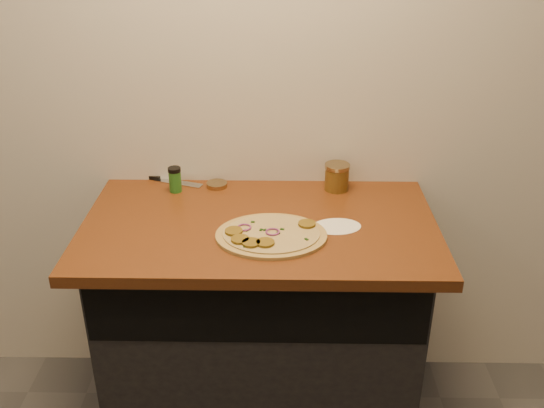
{
  "coord_description": "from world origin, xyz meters",
  "views": [
    {
      "loc": [
        0.07,
        -0.38,
        1.88
      ],
      "look_at": [
        0.04,
        1.45,
        0.95
      ],
      "focal_mm": 40.0,
      "sensor_mm": 36.0,
      "label": 1
    }
  ],
  "objects_px": {
    "chefs_knife": "(162,179)",
    "salsa_jar": "(337,177)",
    "spice_shaker": "(175,180)",
    "pizza": "(270,235)"
  },
  "relations": [
    {
      "from": "pizza",
      "to": "chefs_knife",
      "type": "bearing_deg",
      "value": 134.86
    },
    {
      "from": "pizza",
      "to": "chefs_knife",
      "type": "height_order",
      "value": "pizza"
    },
    {
      "from": "chefs_knife",
      "to": "spice_shaker",
      "type": "height_order",
      "value": "spice_shaker"
    },
    {
      "from": "chefs_knife",
      "to": "salsa_jar",
      "type": "height_order",
      "value": "salsa_jar"
    },
    {
      "from": "chefs_knife",
      "to": "spice_shaker",
      "type": "bearing_deg",
      "value": -53.95
    },
    {
      "from": "spice_shaker",
      "to": "chefs_knife",
      "type": "bearing_deg",
      "value": 126.05
    },
    {
      "from": "salsa_jar",
      "to": "spice_shaker",
      "type": "relative_size",
      "value": 1.07
    },
    {
      "from": "pizza",
      "to": "spice_shaker",
      "type": "bearing_deg",
      "value": 136.92
    },
    {
      "from": "spice_shaker",
      "to": "salsa_jar",
      "type": "bearing_deg",
      "value": 2.68
    },
    {
      "from": "pizza",
      "to": "chefs_knife",
      "type": "distance_m",
      "value": 0.61
    }
  ]
}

